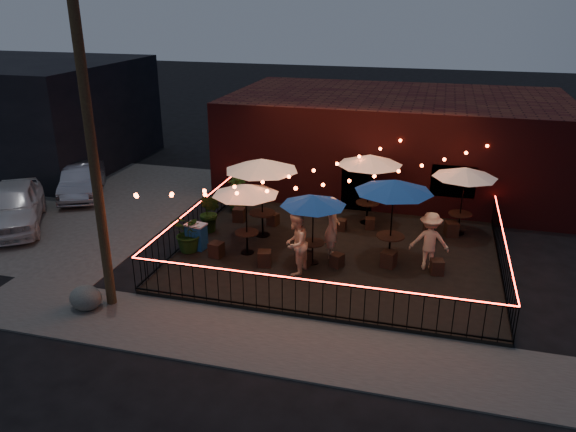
# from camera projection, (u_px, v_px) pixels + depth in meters

# --- Properties ---
(ground) EXTENTS (110.00, 110.00, 0.00)m
(ground) POSITION_uv_depth(u_px,v_px,m) (324.00, 285.00, 16.41)
(ground) COLOR black
(ground) RESTS_ON ground
(patio) EXTENTS (10.00, 8.00, 0.15)m
(patio) POSITION_uv_depth(u_px,v_px,m) (337.00, 254.00, 18.18)
(patio) COLOR black
(patio) RESTS_ON ground
(sidewalk) EXTENTS (18.00, 2.50, 0.05)m
(sidewalk) POSITION_uv_depth(u_px,v_px,m) (297.00, 346.00, 13.48)
(sidewalk) COLOR #413F3C
(sidewalk) RESTS_ON ground
(parking_lot) EXTENTS (11.00, 12.00, 0.02)m
(parking_lot) POSITION_uv_depth(u_px,v_px,m) (57.00, 203.00, 22.93)
(parking_lot) COLOR #413F3C
(parking_lot) RESTS_ON ground
(brick_building) EXTENTS (14.00, 8.00, 4.00)m
(brick_building) POSITION_uv_depth(u_px,v_px,m) (395.00, 141.00, 24.42)
(brick_building) COLOR #340E0F
(brick_building) RESTS_ON ground
(background_building) EXTENTS (12.00, 9.00, 5.00)m
(background_building) POSITION_uv_depth(u_px,v_px,m) (9.00, 112.00, 27.98)
(background_building) COLOR black
(background_building) RESTS_ON ground
(utility_pole) EXTENTS (0.26, 0.26, 8.00)m
(utility_pole) POSITION_uv_depth(u_px,v_px,m) (94.00, 163.00, 13.94)
(utility_pole) COLOR #392317
(utility_pole) RESTS_ON ground
(fence_front) EXTENTS (10.00, 0.04, 1.04)m
(fence_front) POSITION_uv_depth(u_px,v_px,m) (309.00, 298.00, 14.38)
(fence_front) COLOR black
(fence_front) RESTS_ON patio
(fence_left) EXTENTS (0.04, 8.00, 1.04)m
(fence_left) POSITION_uv_depth(u_px,v_px,m) (193.00, 222.00, 19.19)
(fence_left) COLOR black
(fence_left) RESTS_ON patio
(fence_right) EXTENTS (0.04, 8.00, 1.04)m
(fence_right) POSITION_uv_depth(u_px,v_px,m) (502.00, 255.00, 16.75)
(fence_right) COLOR black
(fence_right) RESTS_ON patio
(festoon_lights) EXTENTS (10.02, 8.72, 1.32)m
(festoon_lights) POSITION_uv_depth(u_px,v_px,m) (305.00, 183.00, 17.27)
(festoon_lights) COLOR #FE4318
(festoon_lights) RESTS_ON ground
(cafe_table_0) EXTENTS (2.56, 2.56, 2.33)m
(cafe_table_0) POSITION_uv_depth(u_px,v_px,m) (246.00, 190.00, 17.35)
(cafe_table_0) COLOR black
(cafe_table_0) RESTS_ON patio
(cafe_table_1) EXTENTS (2.54, 2.54, 2.74)m
(cafe_table_1) POSITION_uv_depth(u_px,v_px,m) (262.00, 166.00, 18.54)
(cafe_table_1) COLOR black
(cafe_table_1) RESTS_ON patio
(cafe_table_2) EXTENTS (2.59, 2.59, 2.22)m
(cafe_table_2) POSITION_uv_depth(u_px,v_px,m) (313.00, 201.00, 16.71)
(cafe_table_2) COLOR black
(cafe_table_2) RESTS_ON patio
(cafe_table_3) EXTENTS (2.86, 2.86, 2.57)m
(cafe_table_3) POSITION_uv_depth(u_px,v_px,m) (370.00, 161.00, 19.68)
(cafe_table_3) COLOR black
(cafe_table_3) RESTS_ON patio
(cafe_table_4) EXTENTS (2.57, 2.57, 2.64)m
(cafe_table_4) POSITION_uv_depth(u_px,v_px,m) (394.00, 187.00, 16.77)
(cafe_table_4) COLOR black
(cafe_table_4) RESTS_ON patio
(cafe_table_5) EXTENTS (2.38, 2.38, 2.40)m
(cafe_table_5) POSITION_uv_depth(u_px,v_px,m) (465.00, 173.00, 18.81)
(cafe_table_5) COLOR black
(cafe_table_5) RESTS_ON patio
(bistro_chair_0) EXTENTS (0.46, 0.46, 0.48)m
(bistro_chair_0) POSITION_uv_depth(u_px,v_px,m) (216.00, 250.00, 17.77)
(bistro_chair_0) COLOR black
(bistro_chair_0) RESTS_ON patio
(bistro_chair_1) EXTENTS (0.49, 0.49, 0.48)m
(bistro_chair_1) POSITION_uv_depth(u_px,v_px,m) (264.00, 258.00, 17.18)
(bistro_chair_1) COLOR black
(bistro_chair_1) RESTS_ON patio
(bistro_chair_2) EXTENTS (0.47, 0.47, 0.50)m
(bistro_chair_2) POSITION_uv_depth(u_px,v_px,m) (239.00, 215.00, 20.61)
(bistro_chair_2) COLOR black
(bistro_chair_2) RESTS_ON patio
(bistro_chair_3) EXTENTS (0.44, 0.44, 0.43)m
(bistro_chair_3) POSITION_uv_depth(u_px,v_px,m) (273.00, 219.00, 20.27)
(bistro_chair_3) COLOR black
(bistro_chair_3) RESTS_ON patio
(bistro_chair_4) EXTENTS (0.49, 0.49, 0.47)m
(bistro_chair_4) POSITION_uv_depth(u_px,v_px,m) (303.00, 259.00, 17.17)
(bistro_chair_4) COLOR black
(bistro_chair_4) RESTS_ON patio
(bistro_chair_5) EXTENTS (0.46, 0.46, 0.41)m
(bistro_chair_5) POSITION_uv_depth(u_px,v_px,m) (337.00, 260.00, 17.13)
(bistro_chair_5) COLOR black
(bistro_chair_5) RESTS_ON patio
(bistro_chair_6) EXTENTS (0.35, 0.35, 0.40)m
(bistro_chair_6) POSITION_uv_depth(u_px,v_px,m) (341.00, 225.00, 19.80)
(bistro_chair_6) COLOR black
(bistro_chair_6) RESTS_ON patio
(bistro_chair_7) EXTENTS (0.38, 0.38, 0.40)m
(bistro_chair_7) POSITION_uv_depth(u_px,v_px,m) (370.00, 223.00, 19.93)
(bistro_chair_7) COLOR black
(bistro_chair_7) RESTS_ON patio
(bistro_chair_8) EXTENTS (0.51, 0.51, 0.49)m
(bistro_chair_8) POSITION_uv_depth(u_px,v_px,m) (389.00, 259.00, 17.12)
(bistro_chair_8) COLOR black
(bistro_chair_8) RESTS_ON patio
(bistro_chair_9) EXTENTS (0.44, 0.44, 0.44)m
(bistro_chair_9) POSITION_uv_depth(u_px,v_px,m) (437.00, 267.00, 16.68)
(bistro_chair_9) COLOR black
(bistro_chair_9) RESTS_ON patio
(bistro_chair_10) EXTENTS (0.48, 0.48, 0.49)m
(bistro_chair_10) POSITION_uv_depth(u_px,v_px,m) (430.00, 231.00, 19.15)
(bistro_chair_10) COLOR black
(bistro_chair_10) RESTS_ON patio
(bistro_chair_11) EXTENTS (0.52, 0.52, 0.50)m
(bistro_chair_11) POSITION_uv_depth(u_px,v_px,m) (452.00, 229.00, 19.32)
(bistro_chair_11) COLOR black
(bistro_chair_11) RESTS_ON patio
(patron_a) EXTENTS (0.66, 0.83, 1.98)m
(patron_a) POSITION_uv_depth(u_px,v_px,m) (332.00, 227.00, 17.54)
(patron_a) COLOR #D3AC8B
(patron_a) RESTS_ON patio
(patron_b) EXTENTS (0.84, 1.02, 1.91)m
(patron_b) POSITION_uv_depth(u_px,v_px,m) (296.00, 244.00, 16.46)
(patron_b) COLOR tan
(patron_b) RESTS_ON patio
(patron_c) EXTENTS (1.21, 0.74, 1.81)m
(patron_c) POSITION_uv_depth(u_px,v_px,m) (430.00, 241.00, 16.77)
(patron_c) COLOR tan
(patron_c) RESTS_ON patio
(potted_shrub_a) EXTENTS (1.41, 1.31, 1.30)m
(potted_shrub_a) POSITION_uv_depth(u_px,v_px,m) (190.00, 233.00, 17.99)
(potted_shrub_a) COLOR #15360C
(potted_shrub_a) RESTS_ON patio
(potted_shrub_b) EXTENTS (0.96, 0.87, 1.41)m
(potted_shrub_b) POSITION_uv_depth(u_px,v_px,m) (210.00, 213.00, 19.48)
(potted_shrub_b) COLOR #1C3611
(potted_shrub_b) RESTS_ON patio
(potted_shrub_c) EXTENTS (1.05, 1.05, 1.45)m
(potted_shrub_c) POSITION_uv_depth(u_px,v_px,m) (238.00, 193.00, 21.45)
(potted_shrub_c) COLOR #11370B
(potted_shrub_c) RESTS_ON patio
(cooler) EXTENTS (0.72, 0.56, 0.86)m
(cooler) POSITION_uv_depth(u_px,v_px,m) (196.00, 236.00, 18.29)
(cooler) COLOR #154F9D
(cooler) RESTS_ON patio
(boulder) EXTENTS (0.96, 0.84, 0.69)m
(boulder) POSITION_uv_depth(u_px,v_px,m) (86.00, 298.00, 15.00)
(boulder) COLOR #4C4C47
(boulder) RESTS_ON ground
(car_white) EXTENTS (4.17, 5.00, 1.61)m
(car_white) POSITION_uv_depth(u_px,v_px,m) (13.00, 206.00, 20.30)
(car_white) COLOR white
(car_white) RESTS_ON ground
(car_silver) EXTENTS (2.99, 4.22, 1.32)m
(car_silver) POSITION_uv_depth(u_px,v_px,m) (82.00, 181.00, 23.56)
(car_silver) COLOR gray
(car_silver) RESTS_ON ground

